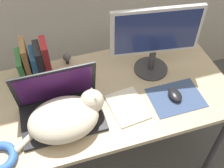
{
  "coord_description": "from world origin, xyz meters",
  "views": [
    {
      "loc": [
        -0.26,
        -0.6,
        1.89
      ],
      "look_at": [
        0.02,
        0.31,
        0.84
      ],
      "focal_mm": 45.0,
      "sensor_mm": 36.0,
      "label": 1
    }
  ],
  "objects_px": {
    "cat": "(67,117)",
    "computer_mouse": "(175,95)",
    "notepad": "(127,106)",
    "book_row": "(35,64)",
    "webcam": "(67,58)",
    "laptop": "(60,108)",
    "external_monitor": "(155,38)"
  },
  "relations": [
    {
      "from": "cat",
      "to": "computer_mouse",
      "type": "height_order",
      "value": "cat"
    },
    {
      "from": "cat",
      "to": "computer_mouse",
      "type": "distance_m",
      "value": 0.57
    },
    {
      "from": "notepad",
      "to": "computer_mouse",
      "type": "bearing_deg",
      "value": -2.76
    },
    {
      "from": "cat",
      "to": "notepad",
      "type": "xyz_separation_m",
      "value": [
        0.31,
        0.03,
        -0.07
      ]
    },
    {
      "from": "book_row",
      "to": "webcam",
      "type": "relative_size",
      "value": 3.59
    },
    {
      "from": "cat",
      "to": "webcam",
      "type": "bearing_deg",
      "value": 79.28
    },
    {
      "from": "book_row",
      "to": "computer_mouse",
      "type": "bearing_deg",
      "value": -28.0
    },
    {
      "from": "laptop",
      "to": "webcam",
      "type": "bearing_deg",
      "value": 74.18
    },
    {
      "from": "cat",
      "to": "notepad",
      "type": "bearing_deg",
      "value": 4.74
    },
    {
      "from": "laptop",
      "to": "notepad",
      "type": "bearing_deg",
      "value": -9.05
    },
    {
      "from": "notepad",
      "to": "external_monitor",
      "type": "bearing_deg",
      "value": 44.8
    },
    {
      "from": "cat",
      "to": "external_monitor",
      "type": "distance_m",
      "value": 0.61
    },
    {
      "from": "laptop",
      "to": "webcam",
      "type": "height_order",
      "value": "laptop"
    },
    {
      "from": "external_monitor",
      "to": "book_row",
      "type": "xyz_separation_m",
      "value": [
        -0.63,
        0.12,
        -0.12
      ]
    },
    {
      "from": "laptop",
      "to": "notepad",
      "type": "height_order",
      "value": "laptop"
    },
    {
      "from": "notepad",
      "to": "webcam",
      "type": "xyz_separation_m",
      "value": [
        -0.23,
        0.41,
        0.04
      ]
    },
    {
      "from": "book_row",
      "to": "notepad",
      "type": "relative_size",
      "value": 1.06
    },
    {
      "from": "laptop",
      "to": "book_row",
      "type": "relative_size",
      "value": 1.57
    },
    {
      "from": "webcam",
      "to": "book_row",
      "type": "bearing_deg",
      "value": -158.87
    },
    {
      "from": "book_row",
      "to": "webcam",
      "type": "xyz_separation_m",
      "value": [
        0.18,
        0.07,
        -0.06
      ]
    },
    {
      "from": "book_row",
      "to": "cat",
      "type": "bearing_deg",
      "value": -75.3
    },
    {
      "from": "computer_mouse",
      "to": "webcam",
      "type": "bearing_deg",
      "value": 139.0
    },
    {
      "from": "cat",
      "to": "notepad",
      "type": "height_order",
      "value": "cat"
    },
    {
      "from": "laptop",
      "to": "book_row",
      "type": "xyz_separation_m",
      "value": [
        -0.08,
        0.29,
        0.06
      ]
    },
    {
      "from": "external_monitor",
      "to": "webcam",
      "type": "relative_size",
      "value": 6.67
    },
    {
      "from": "book_row",
      "to": "notepad",
      "type": "height_order",
      "value": "book_row"
    },
    {
      "from": "cat",
      "to": "book_row",
      "type": "height_order",
      "value": "book_row"
    },
    {
      "from": "computer_mouse",
      "to": "webcam",
      "type": "height_order",
      "value": "webcam"
    },
    {
      "from": "book_row",
      "to": "webcam",
      "type": "bearing_deg",
      "value": 21.13
    },
    {
      "from": "external_monitor",
      "to": "computer_mouse",
      "type": "relative_size",
      "value": 4.82
    },
    {
      "from": "external_monitor",
      "to": "notepad",
      "type": "bearing_deg",
      "value": -135.2
    },
    {
      "from": "laptop",
      "to": "computer_mouse",
      "type": "bearing_deg",
      "value": -6.3
    }
  ]
}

